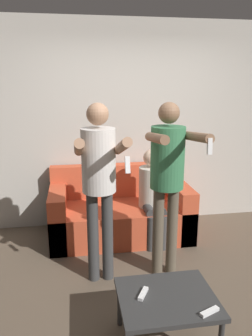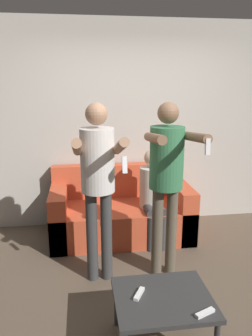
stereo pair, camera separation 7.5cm
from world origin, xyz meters
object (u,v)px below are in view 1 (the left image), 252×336
Objects in this scene: couch at (120,213)px; person_standing_left at (99,174)px; remote_far at (143,294)px; person_seated at (152,192)px; person_standing_right at (168,171)px; remote_near at (210,312)px; coffee_table at (167,302)px.

couch is 0.99× the size of person_standing_left.
person_seated is at bearing 74.37° from remote_far.
person_standing_right reaches higher than couch.
person_standing_right is 1.53× the size of person_seated.
remote_near is at bearing -91.68° from person_seated.
couch is 1.30m from person_standing_right.
person_standing_left is 2.48× the size of coffee_table.
couch is 1.52× the size of person_seated.
person_standing_right is 1.20m from coffee_table.
person_standing_left is 11.80× the size of remote_far.
couch is 0.99× the size of person_standing_right.
person_seated is at bearing 88.32° from remote_near.
couch is at bearing 71.23° from person_standing_left.
remote_far is (-0.42, -0.88, -0.68)m from person_standing_right.
person_standing_left is 1.53× the size of person_seated.
person_standing_left is (-0.33, -0.96, 0.81)m from couch.
person_standing_left is 1.13m from remote_far.
couch is 0.53m from person_seated.
remote_far is at bearing 147.10° from remote_near.
coffee_table is 0.18m from remote_far.
couch is 2.12m from remote_near.
person_standing_left is at bearing -108.77° from couch.
couch is at bearing 98.50° from remote_near.
person_seated reaches higher than remote_near.
person_standing_right is 1.32m from remote_near.
person_standing_right reaches higher than coffee_table.
person_standing_right reaches higher than remote_far.
person_seated is 7.50× the size of remote_near.
remote_near is (0.23, -0.22, 0.06)m from coffee_table.
person_seated is 1.90m from remote_near.
couch reaches higher than remote_near.
person_standing_right is at bearing 74.93° from coffee_table.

